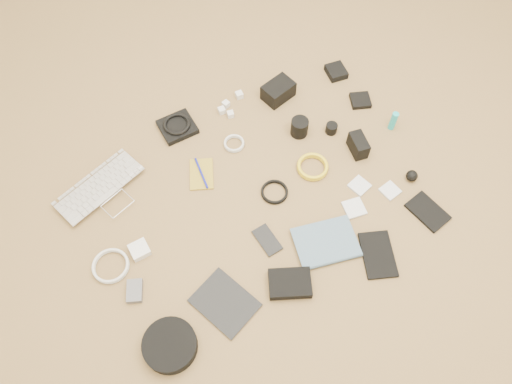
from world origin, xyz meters
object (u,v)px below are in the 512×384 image
headphone_case (170,345)px  phone (267,240)px  laptop (108,195)px  tablet (225,303)px  paperback (333,264)px  dslr_camera (278,91)px

headphone_case → phone: bearing=22.0°
laptop → phone: 0.69m
tablet → phone: size_ratio=1.73×
laptop → phone: size_ratio=2.91×
tablet → paperback: paperback is taller
laptop → headphone_case: bearing=-110.0°
laptop → tablet: size_ratio=1.69×
tablet → headphone_case: headphone_case is taller
dslr_camera → headphone_case: dslr_camera is taller
dslr_camera → tablet: size_ratio=0.63×
headphone_case → paperback: headphone_case is taller
laptop → headphone_case: 0.69m
laptop → paperback: laptop is taller
paperback → headphone_case: bearing=102.4°
laptop → dslr_camera: bearing=-10.1°
laptop → paperback: bearing=-65.3°
headphone_case → paperback: size_ratio=0.80×
laptop → phone: (0.49, -0.49, -0.01)m
laptop → tablet: bearing=-89.2°
phone → dslr_camera: bearing=52.9°
dslr_camera → paperback: (-0.22, -0.84, -0.03)m
headphone_case → tablet: bearing=12.6°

